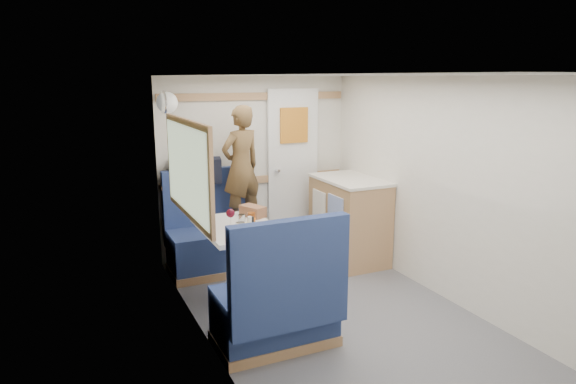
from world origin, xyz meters
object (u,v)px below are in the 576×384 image
tray (257,232)px  tumbler_left (240,230)px  cheese_block (246,225)px  pepper_grinder (252,222)px  tumbler_right (242,220)px  tumbler_mid (211,214)px  dinette_table (238,242)px  wine_glass (230,214)px  bread_loaf (253,211)px  orange_fruit (252,219)px  dome_light (167,103)px  bench_far (212,243)px  bench_near (278,310)px  beer_glass (251,219)px  person (241,167)px  duffel_bag (196,171)px  salt_grinder (250,222)px  galley_counter (349,219)px

tray → tumbler_left: size_ratio=2.88×
cheese_block → pepper_grinder: size_ratio=1.05×
tumbler_right → pepper_grinder: tumbler_right is taller
tumbler_mid → dinette_table: bearing=-56.4°
tumbler_right → wine_glass: bearing=-171.5°
dinette_table → tumbler_mid: tumbler_mid is taller
wine_glass → bread_loaf: bearing=41.3°
orange_fruit → cheese_block: orange_fruit is taller
tray → pepper_grinder: bearing=80.4°
tray → tumbler_mid: bearing=113.5°
dome_light → tray: bearing=-68.2°
tumbler_right → bread_loaf: tumbler_right is taller
dinette_table → tray: bearing=-77.2°
bench_far → tumbler_right: bearing=-88.2°
tumbler_mid → tumbler_right: (0.20, -0.28, -0.01)m
pepper_grinder → bench_near: bearing=-97.1°
tumbler_mid → beer_glass: (0.29, -0.28, -0.01)m
tumbler_mid → tumbler_right: tumbler_mid is taller
wine_glass → orange_fruit: bearing=1.5°
bench_near → beer_glass: bench_near is taller
dome_light → beer_glass: size_ratio=1.82×
tumbler_mid → pepper_grinder: tumbler_mid is taller
wine_glass → tumbler_left: size_ratio=1.37×
cheese_block → tumbler_mid: (-0.20, 0.38, 0.03)m
tumbler_mid → bread_loaf: (0.39, -0.03, -0.01)m
bench_near → wine_glass: size_ratio=6.25×
cheese_block → orange_fruit: bearing=43.4°
bench_far → person: size_ratio=0.83×
bench_far → dome_light: 1.50m
dinette_table → bench_far: size_ratio=0.88×
tumbler_left → tumbler_mid: same height
dinette_table → tumbler_right: size_ratio=9.02×
bench_near → tumbler_right: size_ratio=10.30×
bench_near → person: 1.92m
dome_light → duffel_bag: size_ratio=0.38×
tumbler_mid → salt_grinder: size_ratio=1.29×
orange_fruit → tumbler_mid: size_ratio=0.54×
bench_far → dome_light: (-0.39, -0.01, 1.45)m
salt_grinder → person: bearing=74.5°
bench_far → tumbler_left: (-0.09, -1.18, 0.48)m
tray → tumbler_mid: tumbler_mid is taller
wine_glass → salt_grinder: wine_glass is taller
dinette_table → bench_near: bearing=-90.0°
dinette_table → person: bearing=68.4°
bench_far → wine_glass: bench_far is taller
galley_counter → tumbler_mid: (-1.64, -0.29, 0.32)m
bench_far → bench_near: size_ratio=1.00×
cheese_block → tumbler_mid: bearing=117.7°
tray → bench_far: bearing=93.2°
bench_near → pepper_grinder: bearing=82.9°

